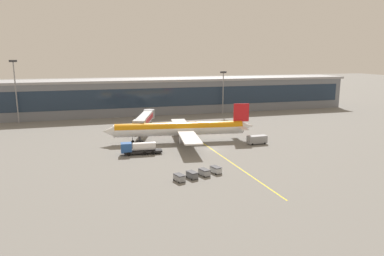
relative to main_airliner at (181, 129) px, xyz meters
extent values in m
plane|color=slate|center=(6.34, -11.20, -4.06)|extent=(700.00, 700.00, 0.00)
cube|color=yellow|center=(6.14, -9.20, -4.05)|extent=(2.65, 79.97, 0.01)
cube|color=slate|center=(10.92, 58.98, 3.16)|extent=(168.71, 19.07, 14.43)
cube|color=#1E2D42|center=(10.92, 49.38, 3.88)|extent=(163.65, 0.16, 8.08)
cube|color=#99999E|center=(10.92, 58.98, 10.87)|extent=(172.08, 19.45, 1.00)
cylinder|color=white|center=(-0.29, 0.04, -0.14)|extent=(39.42, 8.76, 3.72)
cylinder|color=orange|center=(-0.29, 0.04, 0.20)|extent=(38.62, 8.52, 3.57)
cone|color=white|center=(-21.05, 2.74, -0.14)|extent=(4.15, 3.99, 3.54)
cone|color=white|center=(20.65, -2.69, 0.24)|extent=(4.84, 3.72, 3.17)
cube|color=red|center=(18.68, -2.43, 4.52)|extent=(4.85, 0.98, 5.59)
cube|color=white|center=(17.70, -6.06, 0.42)|extent=(2.75, 6.17, 0.24)
cube|color=white|center=(18.66, 1.32, 0.42)|extent=(2.75, 6.17, 0.24)
cube|color=white|center=(-0.11, -10.18, -0.42)|extent=(6.89, 16.97, 0.40)
cube|color=white|center=(2.50, 9.87, -0.42)|extent=(6.89, 16.97, 0.40)
cylinder|color=#939399|center=(-0.72, -7.11, -1.74)|extent=(3.11, 2.40, 2.05)
cylinder|color=#939399|center=(1.12, 7.05, -1.74)|extent=(3.11, 2.40, 2.05)
cylinder|color=black|center=(-14.31, 1.86, -3.56)|extent=(1.04, 0.53, 1.00)
cylinder|color=slate|center=(-14.31, 1.86, -2.53)|extent=(0.20, 0.20, 2.06)
cylinder|color=black|center=(1.83, -1.93, -3.56)|extent=(1.04, 0.53, 1.00)
cylinder|color=slate|center=(1.83, -1.93, -2.53)|extent=(0.20, 0.20, 2.06)
cylinder|color=black|center=(2.26, 1.40, -3.56)|extent=(1.04, 0.53, 1.00)
cylinder|color=slate|center=(2.26, 1.40, -2.53)|extent=(0.20, 0.20, 2.06)
cube|color=#B2B7BC|center=(-8.82, 13.40, 1.16)|extent=(9.16, 20.68, 2.80)
cube|color=red|center=(-8.78, 13.38, 1.16)|extent=(8.27, 17.55, 1.54)
cube|color=#9EA3A8|center=(-11.97, 3.51, 1.16)|extent=(4.40, 4.14, 2.94)
cylinder|color=#4C4C51|center=(-11.97, 3.51, -2.15)|extent=(0.70, 0.70, 3.82)
cube|color=#262628|center=(-11.97, 3.51, -3.91)|extent=(2.26, 2.26, 0.30)
cylinder|color=gray|center=(-5.67, 23.28, 1.16)|extent=(3.90, 3.90, 3.08)
cylinder|color=gray|center=(-5.67, 23.28, -2.15)|extent=(1.80, 1.80, 3.82)
cube|color=#232326|center=(-13.04, -10.59, -3.31)|extent=(10.15, 3.18, 0.50)
cube|color=#26519E|center=(-17.43, -10.29, -2.06)|extent=(2.96, 2.68, 2.50)
cube|color=black|center=(-18.69, -10.21, -1.56)|extent=(0.32, 2.31, 1.12)
cylinder|color=silver|center=(-12.76, -10.61, -1.96)|extent=(6.14, 2.60, 2.20)
cylinder|color=black|center=(-16.95, -11.52, -3.56)|extent=(1.02, 0.42, 1.00)
cylinder|color=black|center=(-16.79, -9.15, -3.56)|extent=(1.02, 0.42, 1.00)
cylinder|color=black|center=(-12.82, -11.80, -3.56)|extent=(1.02, 0.42, 1.00)
cylinder|color=black|center=(-12.66, -9.43, -3.56)|extent=(1.02, 0.42, 1.00)
cylinder|color=black|center=(-10.73, -11.94, -3.56)|extent=(1.02, 0.42, 1.00)
cylinder|color=black|center=(-10.56, -9.57, -3.56)|extent=(1.02, 0.42, 1.00)
cube|color=gray|center=(21.09, -8.91, -2.66)|extent=(5.85, 2.42, 2.20)
cube|color=black|center=(19.64, -8.94, -2.27)|extent=(2.07, 2.11, 0.66)
cylinder|color=black|center=(19.08, -9.99, -3.76)|extent=(0.60, 0.26, 0.60)
cylinder|color=black|center=(19.04, -7.92, -3.76)|extent=(0.60, 0.26, 0.60)
cylinder|color=black|center=(23.14, -9.91, -3.76)|extent=(0.60, 0.26, 0.60)
cylinder|color=black|center=(23.10, -7.84, -3.76)|extent=(0.60, 0.26, 0.60)
cube|color=gray|center=(-8.94, -33.74, -3.33)|extent=(2.22, 2.93, 1.10)
cube|color=#333338|center=(-8.94, -33.74, -2.63)|extent=(2.26, 2.99, 0.10)
cylinder|color=black|center=(-9.97, -32.98, -3.88)|extent=(0.22, 0.38, 0.36)
cylinder|color=black|center=(-8.54, -32.53, -3.88)|extent=(0.22, 0.38, 0.36)
cylinder|color=black|center=(-9.34, -34.96, -3.88)|extent=(0.22, 0.38, 0.36)
cylinder|color=black|center=(-7.91, -34.51, -3.88)|extent=(0.22, 0.38, 0.36)
cube|color=#595B60|center=(-5.89, -32.77, -3.33)|extent=(2.22, 2.93, 1.10)
cube|color=#333338|center=(-5.89, -32.77, -2.63)|extent=(2.26, 2.99, 0.10)
cylinder|color=black|center=(-6.92, -32.01, -3.88)|extent=(0.22, 0.38, 0.36)
cylinder|color=black|center=(-5.49, -31.55, -3.88)|extent=(0.22, 0.38, 0.36)
cylinder|color=black|center=(-6.29, -33.99, -3.88)|extent=(0.22, 0.38, 0.36)
cylinder|color=black|center=(-4.86, -33.54, -3.88)|extent=(0.22, 0.38, 0.36)
cube|color=gray|center=(-2.84, -31.80, -3.33)|extent=(2.22, 2.93, 1.10)
cube|color=#333338|center=(-2.84, -31.80, -2.63)|extent=(2.26, 2.99, 0.10)
cylinder|color=black|center=(-3.87, -31.04, -3.88)|extent=(0.22, 0.38, 0.36)
cylinder|color=black|center=(-2.44, -30.58, -3.88)|extent=(0.22, 0.38, 0.36)
cylinder|color=black|center=(-3.24, -33.02, -3.88)|extent=(0.22, 0.38, 0.36)
cylinder|color=black|center=(-1.81, -32.56, -3.88)|extent=(0.22, 0.38, 0.36)
cube|color=#B2B7BC|center=(0.21, -30.83, -3.33)|extent=(2.22, 2.93, 1.10)
cube|color=#333338|center=(0.21, -30.83, -2.63)|extent=(2.26, 2.99, 0.10)
cylinder|color=black|center=(-0.82, -30.06, -3.88)|extent=(0.22, 0.38, 0.36)
cylinder|color=black|center=(0.61, -29.61, -3.88)|extent=(0.22, 0.38, 0.36)
cylinder|color=black|center=(-0.19, -32.05, -3.88)|extent=(0.22, 0.38, 0.36)
cylinder|color=black|center=(1.24, -31.59, -3.88)|extent=(0.22, 0.38, 0.36)
cylinder|color=gray|center=(31.64, 46.98, 5.01)|extent=(0.44, 0.44, 18.12)
cube|color=#333338|center=(31.64, 46.98, 14.47)|extent=(2.80, 0.50, 0.80)
cylinder|color=gray|center=(-52.71, 46.98, 7.61)|extent=(0.44, 0.44, 23.34)
cube|color=#333338|center=(-52.71, 46.98, 19.68)|extent=(2.80, 0.50, 0.80)
camera|label=1|loc=(-26.26, -103.01, 21.78)|focal=33.60mm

